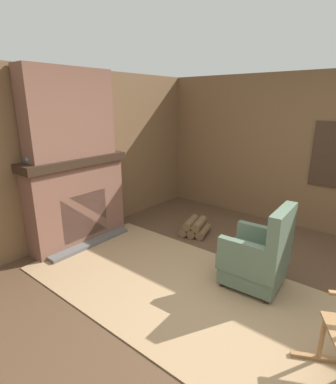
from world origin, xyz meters
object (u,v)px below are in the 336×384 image
at_px(firewood_stack, 195,227).
at_px(decorative_plate_on_mantel, 71,147).
at_px(storage_case, 98,147).
at_px(oil_lamp_vase, 28,156).
at_px(armchair, 258,258).

distance_m(firewood_stack, decorative_plate_on_mantel, 2.19).
height_order(firewood_stack, decorative_plate_on_mantel, decorative_plate_on_mantel).
height_order(storage_case, decorative_plate_on_mantel, decorative_plate_on_mantel).
distance_m(oil_lamp_vase, decorative_plate_on_mantel, 0.63).
height_order(armchair, oil_lamp_vase, oil_lamp_vase).
distance_m(storage_case, decorative_plate_on_mantel, 0.45).
relative_size(firewood_stack, decorative_plate_on_mantel, 1.98).
relative_size(firewood_stack, storage_case, 2.17).
bearing_deg(storage_case, firewood_stack, 33.16).
distance_m(firewood_stack, storage_case, 1.92).
distance_m(armchair, oil_lamp_vase, 2.98).
bearing_deg(firewood_stack, storage_case, -146.84).
height_order(firewood_stack, oil_lamp_vase, oil_lamp_vase).
xyz_separation_m(armchair, decorative_plate_on_mantel, (-2.57, -0.54, 1.04)).
bearing_deg(storage_case, oil_lamp_vase, -90.01).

